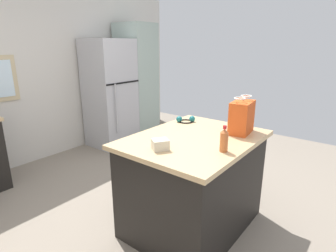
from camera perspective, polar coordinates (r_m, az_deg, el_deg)
The scene contains 9 objects.
ground at distance 3.06m, azimuth -2.08°, elevation -17.25°, with size 6.83×6.83×0.00m, color gray.
back_wall at distance 4.49m, azimuth -26.63°, elevation 9.53°, with size 5.69×0.13×2.57m.
kitchen_island at distance 2.65m, azimuth 5.21°, elevation -11.56°, with size 1.28×0.98×0.91m.
refrigerator at distance 4.79m, azimuth -11.88°, elevation 6.54°, with size 0.70×0.70×1.79m.
tall_cabinet at distance 5.20m, azimuth -6.47°, elevation 9.09°, with size 0.55×0.63×2.06m.
shopping_bag at distance 2.64m, azimuth 15.01°, elevation 1.81°, with size 0.31×0.21×0.34m.
small_box at distance 2.17m, azimuth -1.63°, elevation -3.87°, with size 0.12×0.11×0.09m, color beige.
bottle at distance 2.16m, azimuth 11.52°, elevation -2.89°, with size 0.06×0.06×0.21m.
ear_defenders at distance 2.94m, azimuth 3.72°, elevation 1.26°, with size 0.21×0.21×0.06m.
Camera 1 is at (-1.93, -1.65, 1.71)m, focal length 29.44 mm.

